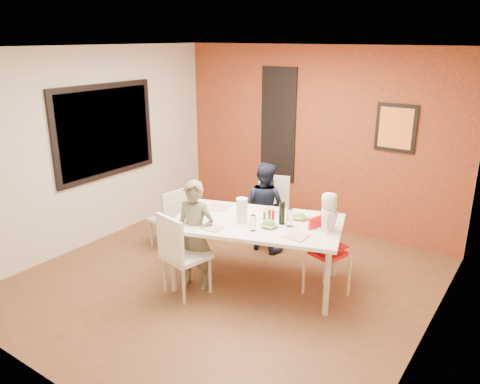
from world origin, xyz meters
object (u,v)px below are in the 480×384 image
Objects in this scene: chair_left at (171,216)px; chair_near at (180,251)px; dining_table at (257,227)px; wine_bottle at (282,213)px; child_near at (195,236)px; high_chair at (325,249)px; paper_towel_roll at (242,210)px; child_far at (264,206)px; chair_far at (272,206)px; toddler at (328,222)px.

chair_near is at bearing 56.92° from chair_left.
chair_left is at bearing 174.51° from dining_table.
chair_left is 3.36× the size of wine_bottle.
chair_near is 0.75× the size of child_near.
child_near reaches higher than wine_bottle.
paper_towel_roll is at bearing 127.75° from high_chair.
child_near is 4.55× the size of paper_towel_roll.
paper_towel_roll reaches higher than wine_bottle.
child_far is 1.10m from paper_towel_roll.
dining_table is at bearing -161.89° from wine_bottle.
child_far reaches higher than chair_far.
chair_left is 1.29m from child_far.
dining_table is 0.82m from toddler.
toddler is (1.22, -0.66, 0.27)m from child_far.
child_near is at bearing -145.87° from wine_bottle.
chair_far reaches higher than chair_left.
chair_far is at bearing 105.25° from paper_towel_roll.
child_far is at bearing 46.70° from toddler.
chair_left is 0.67× the size of child_near.
high_chair is at bearing 21.84° from paper_towel_roll.
dining_table is 0.35m from wine_bottle.
child_far reaches higher than wine_bottle.
wine_bottle is at bearing 90.00° from toddler.
dining_table is 8.35× the size of wine_bottle.
child_far is (-0.44, 0.88, -0.11)m from dining_table.
chair_near is at bearing 87.88° from child_far.
chair_far is 3.73× the size of wine_bottle.
high_chair is 0.75× the size of child_far.
chair_near is at bearing -109.03° from child_near.
chair_far is 0.74× the size of child_near.
toddler is (0.02, -0.01, 0.33)m from high_chair.
chair_left is at bearing 77.11° from toddler.
child_far is at bearing 77.53° from high_chair.
chair_left is at bearing 169.07° from paper_towel_roll.
paper_towel_roll is at bearing -113.69° from chair_near.
toddler is (2.26, 0.08, 0.41)m from chair_left.
chair_left is 0.70× the size of child_far.
chair_far is at bearing 39.21° from toddler.
high_chair is at bearing -131.85° from chair_near.
toddler is at bearing 101.47° from chair_left.
child_near is (0.95, -0.61, 0.17)m from chair_left.
child_far is at bearing 107.33° from paper_towel_roll.
wine_bottle is (-0.48, -0.15, 0.37)m from high_chair.
chair_far is 3.36× the size of paper_towel_roll.
chair_near is 1.13× the size of chair_left.
chair_near is 0.79× the size of child_far.
high_chair is 0.33m from toddler.
wine_bottle is 0.45m from paper_towel_roll.
dining_table is 0.28m from paper_towel_roll.
chair_left is at bearing 178.25° from wine_bottle.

